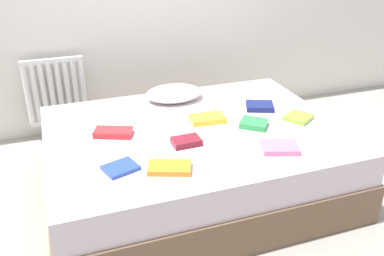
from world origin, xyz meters
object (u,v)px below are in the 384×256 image
(textbook_navy, at_px, (260,106))
(textbook_lime, at_px, (299,117))
(textbook_blue, at_px, (121,168))
(textbook_green, at_px, (254,124))
(radiator, at_px, (56,92))
(textbook_pink, at_px, (280,147))
(textbook_maroon, at_px, (186,141))
(textbook_red, at_px, (113,133))
(textbook_orange, at_px, (170,168))
(textbook_yellow, at_px, (207,119))
(bed, at_px, (194,160))
(pillow, at_px, (174,93))

(textbook_navy, bearing_deg, textbook_lime, -33.94)
(textbook_blue, distance_m, textbook_green, 1.00)
(radiator, bearing_deg, textbook_pink, -52.98)
(radiator, height_order, textbook_maroon, radiator)
(radiator, relative_size, textbook_maroon, 3.34)
(textbook_navy, bearing_deg, textbook_pink, -84.04)
(textbook_red, height_order, textbook_green, same)
(textbook_orange, height_order, textbook_yellow, textbook_yellow)
(bed, distance_m, textbook_blue, 0.72)
(textbook_green, bearing_deg, textbook_lime, 38.13)
(textbook_lime, relative_size, textbook_orange, 0.73)
(textbook_pink, bearing_deg, textbook_blue, -167.18)
(textbook_blue, bearing_deg, textbook_yellow, 14.05)
(textbook_orange, bearing_deg, textbook_green, 47.02)
(textbook_navy, height_order, textbook_yellow, same)
(bed, bearing_deg, textbook_orange, -124.51)
(textbook_pink, relative_size, textbook_orange, 0.92)
(textbook_maroon, distance_m, textbook_navy, 0.78)
(textbook_navy, bearing_deg, bed, -142.63)
(textbook_yellow, bearing_deg, radiator, 135.70)
(bed, xyz_separation_m, textbook_navy, (0.57, 0.15, 0.27))
(bed, distance_m, textbook_orange, 0.61)
(textbook_orange, distance_m, textbook_yellow, 0.69)
(bed, distance_m, textbook_maroon, 0.36)
(textbook_red, distance_m, textbook_green, 0.95)
(textbook_green, xyz_separation_m, textbook_orange, (-0.71, -0.35, -0.00))
(textbook_yellow, bearing_deg, textbook_green, -29.12)
(bed, relative_size, textbook_maroon, 11.27)
(textbook_red, relative_size, textbook_yellow, 1.00)
(radiator, height_order, textbook_pink, radiator)
(textbook_blue, bearing_deg, radiator, 82.30)
(textbook_blue, xyz_separation_m, textbook_green, (0.97, 0.25, 0.01))
(textbook_lime, distance_m, textbook_blue, 1.34)
(textbook_pink, distance_m, textbook_blue, 0.97)
(bed, xyz_separation_m, textbook_red, (-0.54, 0.08, 0.27))
(textbook_navy, relative_size, textbook_yellow, 0.81)
(bed, distance_m, textbook_pink, 0.66)
(textbook_maroon, height_order, textbook_lime, textbook_maroon)
(textbook_red, bearing_deg, textbook_green, 11.41)
(pillow, relative_size, textbook_green, 2.51)
(textbook_blue, height_order, textbook_orange, textbook_orange)
(textbook_pink, relative_size, textbook_yellow, 0.90)
(bed, distance_m, textbook_yellow, 0.31)
(textbook_green, bearing_deg, textbook_navy, 93.78)
(textbook_orange, bearing_deg, textbook_blue, -179.89)
(bed, distance_m, textbook_lime, 0.80)
(textbook_orange, bearing_deg, pillow, 92.19)
(textbook_lime, bearing_deg, textbook_navy, 91.15)
(textbook_navy, bearing_deg, radiator, 166.12)
(pillow, xyz_separation_m, textbook_orange, (-0.33, -0.99, -0.04))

